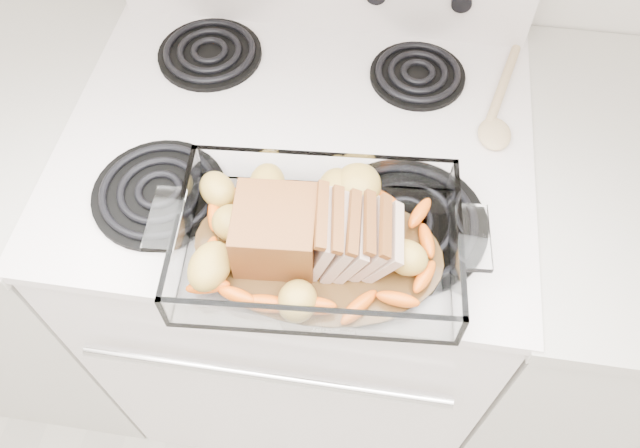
# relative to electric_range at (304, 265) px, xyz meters

# --- Properties ---
(electric_range) EXTENTS (0.78, 0.70, 1.12)m
(electric_range) POSITION_rel_electric_range_xyz_m (0.00, 0.00, 0.00)
(electric_range) COLOR white
(electric_range) RESTS_ON ground
(counter_left) EXTENTS (0.58, 0.68, 0.93)m
(counter_left) POSITION_rel_electric_range_xyz_m (-0.67, -0.00, -0.02)
(counter_left) COLOR silver
(counter_left) RESTS_ON ground
(counter_right) EXTENTS (0.58, 0.68, 0.93)m
(counter_right) POSITION_rel_electric_range_xyz_m (0.66, -0.00, -0.02)
(counter_right) COLOR silver
(counter_right) RESTS_ON ground
(baking_dish) EXTENTS (0.39, 0.26, 0.08)m
(baking_dish) POSITION_rel_electric_range_xyz_m (0.07, -0.24, 0.48)
(baking_dish) COLOR white
(baking_dish) RESTS_ON electric_range
(pork_roast) EXTENTS (0.23, 0.11, 0.09)m
(pork_roast) POSITION_rel_electric_range_xyz_m (0.05, -0.24, 0.51)
(pork_roast) COLOR brown
(pork_roast) RESTS_ON baking_dish
(roast_vegetables) EXTENTS (0.40, 0.22, 0.05)m
(roast_vegetables) POSITION_rel_electric_range_xyz_m (0.07, -0.20, 0.49)
(roast_vegetables) COLOR #F05212
(roast_vegetables) RESTS_ON baking_dish
(wooden_spoon) EXTENTS (0.08, 0.25, 0.02)m
(wooden_spoon) POSITION_rel_electric_range_xyz_m (0.33, 0.09, 0.46)
(wooden_spoon) COLOR beige
(wooden_spoon) RESTS_ON electric_range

